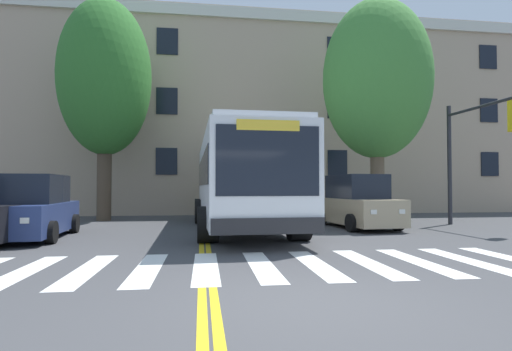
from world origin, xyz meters
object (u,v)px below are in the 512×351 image
(car_tan_far_lane, at_px, (357,204))
(street_tree_curbside_large, at_px, (377,80))
(city_bus, at_px, (239,179))
(car_navy_near_lane, at_px, (30,209))
(car_grey_behind_bus, at_px, (235,198))
(traffic_light_near_corner, at_px, (476,139))
(street_tree_curbside_small, at_px, (105,78))

(car_tan_far_lane, distance_m, street_tree_curbside_large, 5.87)
(city_bus, bearing_deg, car_navy_near_lane, -164.25)
(car_navy_near_lane, xyz_separation_m, street_tree_curbside_large, (12.28, 3.75, 5.22))
(car_tan_far_lane, bearing_deg, car_grey_behind_bus, 113.49)
(car_grey_behind_bus, bearing_deg, street_tree_curbside_large, -49.72)
(city_bus, height_order, street_tree_curbside_large, street_tree_curbside_large)
(car_tan_far_lane, relative_size, car_grey_behind_bus, 1.00)
(city_bus, relative_size, car_tan_far_lane, 2.49)
(city_bus, xyz_separation_m, car_navy_near_lane, (-6.22, -1.75, -0.93))
(traffic_light_near_corner, bearing_deg, street_tree_curbside_small, 159.80)
(city_bus, relative_size, street_tree_curbside_small, 1.09)
(street_tree_curbside_large, xyz_separation_m, street_tree_curbside_small, (-11.64, 2.27, 0.24))
(car_grey_behind_bus, xyz_separation_m, street_tree_curbside_small, (-6.14, -4.22, 5.47))
(car_grey_behind_bus, bearing_deg, traffic_light_near_corner, -49.83)
(car_tan_far_lane, bearing_deg, city_bus, 178.86)
(car_navy_near_lane, height_order, traffic_light_near_corner, traffic_light_near_corner)
(car_grey_behind_bus, bearing_deg, city_bus, -93.80)
(car_navy_near_lane, bearing_deg, traffic_light_near_corner, 3.29)
(traffic_light_near_corner, distance_m, street_tree_curbside_small, 15.31)
(car_grey_behind_bus, relative_size, street_tree_curbside_large, 0.45)
(car_navy_near_lane, height_order, street_tree_curbside_small, street_tree_curbside_small)
(car_tan_far_lane, bearing_deg, car_navy_near_lane, -170.98)
(car_navy_near_lane, height_order, car_tan_far_lane, car_tan_far_lane)
(city_bus, height_order, car_navy_near_lane, city_bus)
(traffic_light_near_corner, bearing_deg, city_bus, 173.90)
(city_bus, relative_size, traffic_light_near_corner, 2.27)
(car_tan_far_lane, distance_m, car_grey_behind_bus, 9.35)
(city_bus, distance_m, traffic_light_near_corner, 8.66)
(street_tree_curbside_large, distance_m, street_tree_curbside_small, 11.86)
(street_tree_curbside_large, bearing_deg, street_tree_curbside_small, 168.97)
(car_navy_near_lane, bearing_deg, city_bus, 15.75)
(street_tree_curbside_large, bearing_deg, car_navy_near_lane, -163.02)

